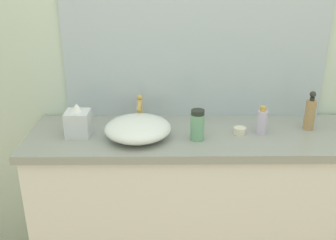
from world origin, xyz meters
The scene contains 10 objects.
bathroom_wall_rear centered at (0.00, 0.73, 1.30)m, with size 6.00×0.06×2.60m, color silver.
vanity_counter centered at (-0.09, 0.43, 0.45)m, with size 1.71×0.51×0.90m.
wall_mirror_panel centered at (-0.09, 0.69, 1.48)m, with size 1.41×0.01×1.15m, color #B2BCC6.
sink_basin centered at (-0.38, 0.39, 0.95)m, with size 0.33×0.33×0.10m, color white.
faucet centered at (-0.38, 0.57, 0.99)m, with size 0.03×0.12×0.15m.
soap_dispenser centered at (0.49, 0.48, 0.99)m, with size 0.05×0.05×0.20m.
lotion_bottle centered at (-0.09, 0.36, 0.98)m, with size 0.07×0.07×0.15m.
perfume_bottle centered at (0.23, 0.43, 0.97)m, with size 0.05×0.05×0.14m.
tissue_box centered at (-0.68, 0.41, 0.97)m, with size 0.12×0.12×0.17m.
candle_jar centered at (0.12, 0.42, 0.92)m, with size 0.06×0.06×0.03m, color beige.
Camera 1 is at (-0.25, -1.33, 1.68)m, focal length 40.94 mm.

